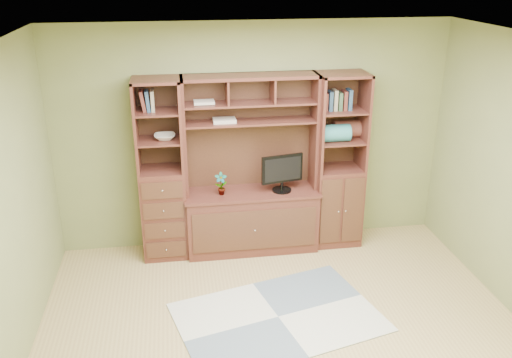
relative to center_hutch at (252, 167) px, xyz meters
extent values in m
cube|color=tan|center=(0.06, -1.73, -1.02)|extent=(4.60, 4.10, 0.04)
cube|color=white|center=(0.06, -1.73, 1.58)|extent=(4.60, 4.10, 0.04)
cube|color=olive|center=(0.06, 0.27, 0.28)|extent=(4.50, 0.04, 2.60)
cube|color=#4E231B|center=(0.00, 0.00, 0.00)|extent=(1.54, 0.53, 2.05)
cube|color=#4E231B|center=(-1.00, 0.04, 0.00)|extent=(0.50, 0.45, 2.05)
cube|color=#4E231B|center=(1.02, 0.04, 0.00)|extent=(0.55, 0.45, 2.05)
cube|color=#949999|center=(0.05, -1.39, -1.02)|extent=(2.12, 1.67, 0.01)
cube|color=black|center=(0.34, -0.03, 0.00)|extent=(0.52, 0.31, 0.60)
imported|color=#AC503A|center=(-0.35, -0.03, -0.16)|extent=(0.14, 0.09, 0.26)
cube|color=#BFB6A3|center=(-0.29, 0.09, 0.54)|extent=(0.25, 0.18, 0.04)
imported|color=beige|center=(-0.94, 0.04, 0.39)|extent=(0.23, 0.23, 0.06)
cube|color=teal|center=(0.95, -0.01, 0.36)|extent=(0.34, 0.19, 0.19)
cube|color=brown|center=(1.15, 0.12, 0.36)|extent=(0.35, 0.19, 0.19)
camera|label=1|loc=(-0.82, -5.63, 2.15)|focal=38.00mm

